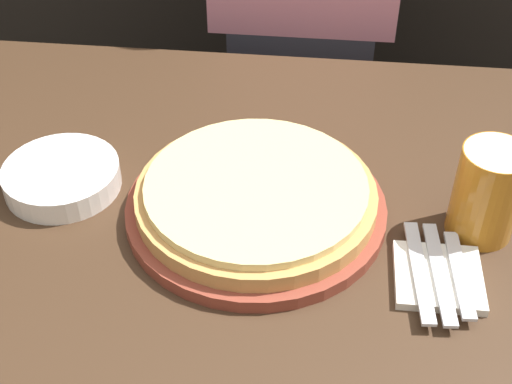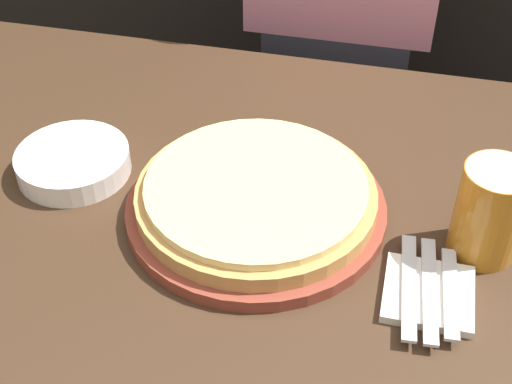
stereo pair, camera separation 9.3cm
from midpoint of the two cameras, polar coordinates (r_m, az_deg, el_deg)
The scene contains 8 objects.
pizza_on_board at distance 0.98m, azimuth 2.70°, elevation -0.72°, with size 0.36×0.36×0.06m.
beer_glass at distance 0.96m, azimuth 20.93°, elevation -1.36°, with size 0.09×0.09×0.13m.
side_bowl at distance 1.08m, azimuth -12.06°, elevation 2.26°, with size 0.17×0.17×0.04m.
napkin_stack at distance 0.92m, azimuth 16.48°, elevation -7.94°, with size 0.11×0.11×0.01m.
fork at distance 0.92m, azimuth 15.03°, elevation -7.37°, with size 0.03×0.18×0.00m.
dinner_knife at distance 0.92m, azimuth 16.58°, elevation -7.59°, with size 0.03×0.18×0.00m.
spoon at distance 0.92m, azimuth 18.12°, elevation -7.80°, with size 0.03×0.15×0.00m.
diner_person at distance 1.58m, azimuth 8.39°, elevation 11.26°, with size 0.38×0.20×1.29m.
Camera 2 is at (0.16, -0.64, 1.39)m, focal length 50.00 mm.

